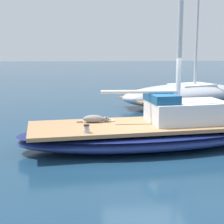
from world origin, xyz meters
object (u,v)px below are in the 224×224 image
sailboat_main (147,135)px  coiled_rope (109,120)px  dog_grey (95,119)px  moored_boat_port_side (183,94)px  deck_winch (87,129)px

sailboat_main → coiled_rope: (-0.44, -1.05, 0.35)m
dog_grey → moored_boat_port_side: 8.06m
coiled_rope → deck_winch: bearing=-26.0°
dog_grey → coiled_rope: size_ratio=2.94×
sailboat_main → dog_grey: dog_grey is taller
deck_winch → coiled_rope: (-1.37, 0.67, -0.08)m
coiled_rope → moored_boat_port_side: 7.70m
coiled_rope → dog_grey: bearing=-69.9°
dog_grey → moored_boat_port_side: (-6.67, 4.52, -0.22)m
dog_grey → deck_winch: size_ratio=4.54×
sailboat_main → deck_winch: 2.00m
sailboat_main → dog_grey: 1.57m
dog_grey → coiled_rope: (-0.16, 0.43, -0.08)m
sailboat_main → deck_winch: (0.93, -1.72, 0.42)m
sailboat_main → moored_boat_port_side: size_ratio=1.05×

